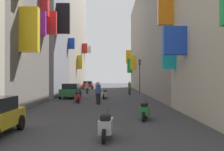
{
  "coord_description": "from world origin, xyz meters",
  "views": [
    {
      "loc": [
        0.78,
        -3.2,
        2.14
      ],
      "look_at": [
        0.9,
        30.77,
        2.37
      ],
      "focal_mm": 45.62,
      "sensor_mm": 36.0,
      "label": 1
    }
  ],
  "objects": [
    {
      "name": "building_left_mid_c",
      "position": [
        -7.99,
        30.07,
        7.32
      ],
      "size": [
        7.37,
        10.31,
        14.65
      ],
      "color": "gray",
      "rests_on": "ground"
    },
    {
      "name": "pedestrian_crossing",
      "position": [
        -0.31,
        19.41,
        0.9
      ],
      "size": [
        0.42,
        0.42,
        1.79
      ],
      "color": "black",
      "rests_on": "ground"
    },
    {
      "name": "scooter_black",
      "position": [
        -1.09,
        33.31,
        0.46
      ],
      "size": [
        0.66,
        1.78,
        1.13
      ],
      "color": "black",
      "rests_on": "ground"
    },
    {
      "name": "scooter_silver",
      "position": [
        0.57,
        6.65,
        0.46
      ],
      "size": [
        0.53,
        1.93,
        1.13
      ],
      "color": "#ADADB2",
      "rests_on": "ground"
    },
    {
      "name": "scooter_red",
      "position": [
        -2.16,
        20.93,
        0.46
      ],
      "size": [
        0.67,
        1.75,
        1.13
      ],
      "color": "red",
      "rests_on": "ground"
    },
    {
      "name": "pedestrian_near_right",
      "position": [
        -0.79,
        26.85,
        0.83
      ],
      "size": [
        0.53,
        0.53,
        1.66
      ],
      "color": "#323232",
      "rests_on": "ground"
    },
    {
      "name": "parked_car_green",
      "position": [
        -3.5,
        26.21,
        0.79
      ],
      "size": [
        1.91,
        4.12,
        1.51
      ],
      "color": "#236638",
      "rests_on": "ground"
    },
    {
      "name": "scooter_green",
      "position": [
        2.43,
        11.13,
        0.46
      ],
      "size": [
        0.65,
        1.81,
        1.13
      ],
      "color": "#287F3D",
      "rests_on": "ground"
    },
    {
      "name": "ground_plane",
      "position": [
        0.0,
        30.0,
        0.0
      ],
      "size": [
        140.0,
        140.0,
        0.0
      ],
      "primitive_type": "plane",
      "color": "#38383D"
    },
    {
      "name": "pedestrian_near_left",
      "position": [
        2.93,
        31.61,
        0.82
      ],
      "size": [
        0.53,
        0.53,
        1.64
      ],
      "color": "#303030",
      "rests_on": "ground"
    },
    {
      "name": "scooter_white",
      "position": [
        0.05,
        25.21,
        0.46
      ],
      "size": [
        0.58,
        1.91,
        1.13
      ],
      "color": "silver",
      "rests_on": "ground"
    },
    {
      "name": "building_left_far",
      "position": [
        -8.0,
        47.62,
        10.22
      ],
      "size": [
        7.32,
        24.76,
        20.45
      ],
      "color": "#9E9384",
      "rests_on": "ground"
    },
    {
      "name": "traffic_light_near_corner",
      "position": [
        4.55,
        35.57,
        3.1
      ],
      "size": [
        0.26,
        0.34,
        4.58
      ],
      "color": "#2D2D2D",
      "rests_on": "ground"
    },
    {
      "name": "building_right_mid_b",
      "position": [
        8.0,
        38.57,
        8.05
      ],
      "size": [
        7.15,
        42.9,
        16.1
      ],
      "color": "gray",
      "rests_on": "ground"
    },
    {
      "name": "parked_car_red",
      "position": [
        -3.74,
        49.91,
        0.76
      ],
      "size": [
        1.92,
        4.15,
        1.44
      ],
      "color": "#B21E1E",
      "rests_on": "ground"
    },
    {
      "name": "pedestrian_mid_street",
      "position": [
        -2.49,
        34.06,
        0.77
      ],
      "size": [
        0.51,
        0.51,
        1.55
      ],
      "color": "#333333",
      "rests_on": "ground"
    }
  ]
}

